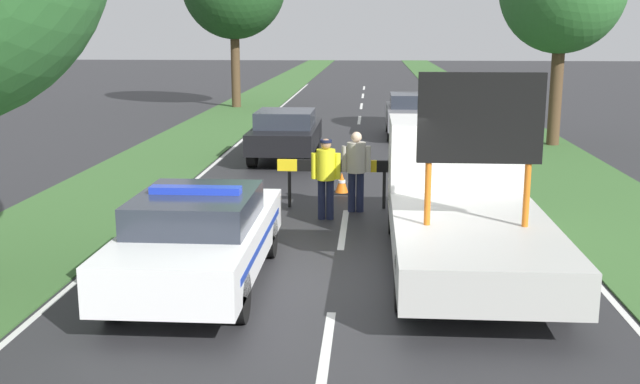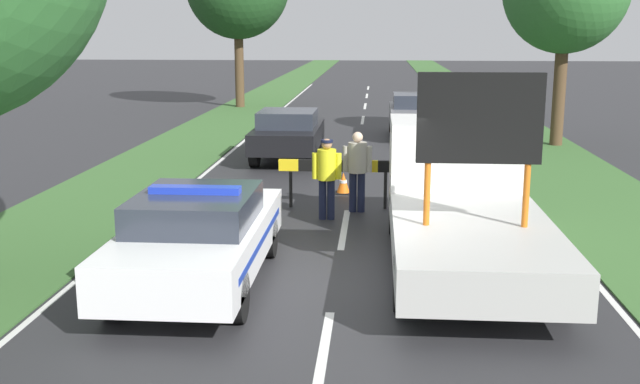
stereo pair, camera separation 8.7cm
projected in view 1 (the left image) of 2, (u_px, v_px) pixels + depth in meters
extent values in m
plane|color=#28282B|center=(336.00, 278.00, 11.31)|extent=(160.00, 160.00, 0.00)
cube|color=silver|center=(325.00, 359.00, 8.55)|extent=(0.12, 2.87, 0.01)
cube|color=silver|center=(344.00, 228.00, 14.14)|extent=(0.12, 2.87, 0.01)
cube|color=silver|center=(352.00, 172.00, 19.74)|extent=(0.12, 2.87, 0.01)
cube|color=silver|center=(356.00, 140.00, 25.34)|extent=(0.12, 2.87, 0.01)
cube|color=silver|center=(359.00, 120.00, 30.94)|extent=(0.12, 2.87, 0.01)
cube|color=silver|center=(361.00, 106.00, 36.54)|extent=(0.12, 2.87, 0.01)
cube|color=silver|center=(363.00, 96.00, 42.14)|extent=(0.12, 2.87, 0.01)
cube|color=silver|center=(364.00, 88.00, 47.74)|extent=(0.12, 2.87, 0.01)
cube|color=silver|center=(232.00, 149.00, 23.55)|extent=(0.10, 56.11, 0.01)
cube|color=silver|center=(481.00, 151.00, 23.03)|extent=(0.10, 56.11, 0.01)
cube|color=#38602D|center=(227.00, 119.00, 31.17)|extent=(3.08, 120.00, 0.03)
cube|color=#38602D|center=(495.00, 121.00, 30.43)|extent=(3.08, 120.00, 0.03)
cube|color=white|center=(200.00, 242.00, 10.92)|extent=(1.85, 4.56, 0.63)
cube|color=#282D38|center=(196.00, 208.00, 10.68)|extent=(1.63, 2.10, 0.44)
cylinder|color=black|center=(172.00, 236.00, 12.42)|extent=(0.24, 0.66, 0.66)
cylinder|color=black|center=(268.00, 237.00, 12.31)|extent=(0.24, 0.66, 0.66)
cylinder|color=black|center=(114.00, 294.00, 9.67)|extent=(0.24, 0.66, 0.66)
cylinder|color=black|center=(238.00, 297.00, 9.56)|extent=(0.24, 0.66, 0.66)
cube|color=#1E38C6|center=(196.00, 190.00, 10.62)|extent=(1.30, 0.24, 0.10)
cube|color=#193399|center=(200.00, 240.00, 10.92)|extent=(1.86, 3.74, 0.10)
cube|color=black|center=(229.00, 209.00, 13.20)|extent=(1.02, 0.08, 0.38)
cube|color=white|center=(454.00, 168.00, 13.45)|extent=(2.30, 1.89, 1.73)
cube|color=#232833|center=(449.00, 143.00, 14.29)|extent=(1.95, 0.04, 0.76)
cube|color=#B2B2AD|center=(475.00, 246.00, 10.63)|extent=(2.30, 4.14, 0.59)
cylinder|color=#D16619|center=(428.00, 194.00, 10.52)|extent=(0.09, 0.09, 0.90)
cylinder|color=#D16619|center=(527.00, 195.00, 10.43)|extent=(0.09, 0.09, 0.90)
cube|color=black|center=(480.00, 118.00, 10.24)|extent=(1.71, 0.12, 1.25)
cylinder|color=black|center=(395.00, 213.00, 13.71)|extent=(0.24, 0.76, 0.76)
cylinder|color=black|center=(509.00, 215.00, 13.57)|extent=(0.24, 0.76, 0.76)
cylinder|color=black|center=(404.00, 283.00, 9.96)|extent=(0.24, 0.76, 0.76)
cylinder|color=black|center=(561.00, 287.00, 9.82)|extent=(0.24, 0.76, 0.76)
cylinder|color=black|center=(290.00, 189.00, 15.76)|extent=(0.07, 0.07, 0.78)
cylinder|color=black|center=(384.00, 190.00, 15.63)|extent=(0.07, 0.07, 0.78)
cube|color=yellow|center=(287.00, 165.00, 15.65)|extent=(0.41, 0.08, 0.24)
cube|color=black|center=(307.00, 165.00, 15.63)|extent=(0.41, 0.08, 0.24)
cube|color=yellow|center=(327.00, 166.00, 15.60)|extent=(0.41, 0.08, 0.24)
cube|color=black|center=(347.00, 166.00, 15.57)|extent=(0.41, 0.08, 0.24)
cube|color=yellow|center=(367.00, 166.00, 15.54)|extent=(0.41, 0.08, 0.24)
cube|color=black|center=(387.00, 166.00, 15.51)|extent=(0.41, 0.08, 0.24)
cylinder|color=#191E38|center=(322.00, 199.00, 14.76)|extent=(0.15, 0.15, 0.80)
cylinder|color=#191E38|center=(330.00, 199.00, 14.74)|extent=(0.15, 0.15, 0.80)
cylinder|color=yellow|center=(326.00, 164.00, 14.60)|extent=(0.37, 0.37, 0.60)
cylinder|color=yellow|center=(314.00, 166.00, 14.62)|extent=(0.12, 0.12, 0.51)
cylinder|color=yellow|center=(338.00, 166.00, 14.59)|extent=(0.12, 0.12, 0.51)
sphere|color=#A57A5B|center=(326.00, 144.00, 14.51)|extent=(0.21, 0.21, 0.21)
cylinder|color=#141933|center=(326.00, 141.00, 14.50)|extent=(0.24, 0.24, 0.05)
cylinder|color=#191E38|center=(352.00, 192.00, 15.36)|extent=(0.15, 0.15, 0.83)
cylinder|color=#191E38|center=(360.00, 192.00, 15.35)|extent=(0.15, 0.15, 0.83)
cylinder|color=#B2AD9E|center=(356.00, 157.00, 15.20)|extent=(0.38, 0.38, 0.62)
cylinder|color=#B2AD9E|center=(345.00, 159.00, 15.23)|extent=(0.12, 0.12, 0.53)
cylinder|color=#B2AD9E|center=(368.00, 159.00, 15.19)|extent=(0.12, 0.12, 0.53)
sphere|color=beige|center=(356.00, 137.00, 15.11)|extent=(0.21, 0.21, 0.21)
cube|color=black|center=(217.00, 220.00, 14.74)|extent=(0.51, 0.51, 0.03)
cone|color=orange|center=(216.00, 202.00, 14.66)|extent=(0.44, 0.44, 0.68)
cylinder|color=white|center=(216.00, 200.00, 14.65)|extent=(0.25, 0.25, 0.09)
cube|color=black|center=(342.00, 193.00, 17.14)|extent=(0.35, 0.35, 0.03)
cone|color=orange|center=(342.00, 182.00, 17.08)|extent=(0.30, 0.30, 0.46)
cylinder|color=white|center=(342.00, 181.00, 17.08)|extent=(0.17, 0.17, 0.06)
cube|color=black|center=(286.00, 136.00, 21.46)|extent=(1.80, 4.04, 0.58)
cube|color=#282D38|center=(285.00, 119.00, 21.23)|extent=(1.58, 1.86, 0.46)
cylinder|color=black|center=(265.00, 140.00, 22.80)|extent=(0.24, 0.78, 0.78)
cylinder|color=black|center=(316.00, 140.00, 22.69)|extent=(0.24, 0.78, 0.78)
cylinder|color=black|center=(252.00, 153.00, 20.35)|extent=(0.24, 0.78, 0.78)
cylinder|color=black|center=(309.00, 153.00, 20.25)|extent=(0.24, 0.78, 0.78)
cube|color=slate|center=(414.00, 116.00, 26.07)|extent=(1.85, 3.96, 0.67)
cube|color=#282D38|center=(414.00, 100.00, 25.83)|extent=(1.63, 1.82, 0.46)
cylinder|color=black|center=(389.00, 121.00, 27.39)|extent=(0.24, 0.75, 0.75)
cylinder|color=black|center=(434.00, 122.00, 27.28)|extent=(0.24, 0.75, 0.75)
cylinder|color=black|center=(391.00, 130.00, 25.00)|extent=(0.24, 0.75, 0.75)
cylinder|color=black|center=(440.00, 131.00, 24.89)|extent=(0.24, 0.75, 0.75)
cylinder|color=#4C3823|center=(556.00, 91.00, 23.83)|extent=(0.40, 0.40, 3.51)
cylinder|color=#4C3823|center=(236.00, 66.00, 35.51)|extent=(0.43, 0.43, 3.94)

